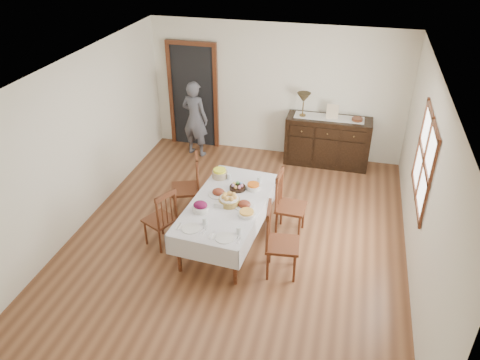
% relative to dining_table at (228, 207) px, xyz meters
% --- Properties ---
extents(ground, '(6.00, 6.00, 0.00)m').
position_rel_dining_table_xyz_m(ground, '(0.12, 0.14, -0.61)').
color(ground, brown).
extents(room_shell, '(5.02, 6.02, 2.65)m').
position_rel_dining_table_xyz_m(room_shell, '(-0.02, 0.56, 1.03)').
color(room_shell, white).
rests_on(room_shell, ground).
extents(dining_table, '(1.19, 2.10, 0.70)m').
position_rel_dining_table_xyz_m(dining_table, '(0.00, 0.00, 0.00)').
color(dining_table, silver).
rests_on(dining_table, ground).
extents(chair_left_near, '(0.53, 0.53, 0.96)m').
position_rel_dining_table_xyz_m(chair_left_near, '(-0.91, -0.33, -0.13)').
color(chair_left_near, '#552916').
rests_on(chair_left_near, ground).
extents(chair_left_far, '(0.58, 0.58, 1.08)m').
position_rel_dining_table_xyz_m(chair_left_far, '(-0.80, 0.54, -0.06)').
color(chair_left_far, '#552916').
rests_on(chair_left_far, ground).
extents(chair_right_near, '(0.49, 0.49, 1.07)m').
position_rel_dining_table_xyz_m(chair_right_near, '(0.85, -0.51, -0.07)').
color(chair_right_near, '#552916').
rests_on(chair_right_near, ground).
extents(chair_right_far, '(0.46, 0.46, 1.05)m').
position_rel_dining_table_xyz_m(chair_right_far, '(0.82, 0.43, -0.08)').
color(chair_right_far, '#552916').
rests_on(chair_right_far, ground).
extents(sideboard, '(1.60, 0.58, 0.96)m').
position_rel_dining_table_xyz_m(sideboard, '(1.21, 2.86, -0.13)').
color(sideboard, black).
rests_on(sideboard, ground).
extents(person, '(0.58, 0.44, 1.64)m').
position_rel_dining_table_xyz_m(person, '(-1.40, 2.64, 0.21)').
color(person, '#4F515B').
rests_on(person, ground).
extents(bread_basket, '(0.31, 0.31, 0.17)m').
position_rel_dining_table_xyz_m(bread_basket, '(0.04, -0.04, 0.16)').
color(bread_basket, olive).
rests_on(bread_basket, dining_table).
extents(egg_basket, '(0.25, 0.25, 0.10)m').
position_rel_dining_table_xyz_m(egg_basket, '(0.05, 0.38, 0.12)').
color(egg_basket, black).
rests_on(egg_basket, dining_table).
extents(ham_platter_a, '(0.31, 0.31, 0.11)m').
position_rel_dining_table_xyz_m(ham_platter_a, '(-0.19, 0.17, 0.12)').
color(ham_platter_a, silver).
rests_on(ham_platter_a, dining_table).
extents(ham_platter_b, '(0.29, 0.29, 0.11)m').
position_rel_dining_table_xyz_m(ham_platter_b, '(0.26, -0.05, 0.12)').
color(ham_platter_b, silver).
rests_on(ham_platter_b, dining_table).
extents(beet_bowl, '(0.23, 0.23, 0.15)m').
position_rel_dining_table_xyz_m(beet_bowl, '(-0.31, -0.31, 0.15)').
color(beet_bowl, silver).
rests_on(beet_bowl, dining_table).
extents(carrot_bowl, '(0.21, 0.21, 0.10)m').
position_rel_dining_table_xyz_m(carrot_bowl, '(0.28, 0.44, 0.13)').
color(carrot_bowl, silver).
rests_on(carrot_bowl, dining_table).
extents(pineapple_bowl, '(0.24, 0.24, 0.15)m').
position_rel_dining_table_xyz_m(pineapple_bowl, '(-0.31, 0.66, 0.15)').
color(pineapple_bowl, tan).
rests_on(pineapple_bowl, dining_table).
extents(casserole_dish, '(0.25, 0.25, 0.07)m').
position_rel_dining_table_xyz_m(casserole_dish, '(0.34, -0.26, 0.12)').
color(casserole_dish, silver).
rests_on(casserole_dish, dining_table).
extents(butter_dish, '(0.15, 0.10, 0.07)m').
position_rel_dining_table_xyz_m(butter_dish, '(-0.08, -0.14, 0.12)').
color(butter_dish, silver).
rests_on(butter_dish, dining_table).
extents(setting_left, '(0.43, 0.31, 0.10)m').
position_rel_dining_table_xyz_m(setting_left, '(-0.26, -0.70, 0.11)').
color(setting_left, silver).
rests_on(setting_left, dining_table).
extents(setting_right, '(0.43, 0.31, 0.10)m').
position_rel_dining_table_xyz_m(setting_right, '(0.24, -0.79, 0.11)').
color(setting_right, silver).
rests_on(setting_right, dining_table).
extents(glass_far_a, '(0.07, 0.07, 0.10)m').
position_rel_dining_table_xyz_m(glass_far_a, '(-0.15, 0.64, 0.14)').
color(glass_far_a, silver).
rests_on(glass_far_a, dining_table).
extents(glass_far_b, '(0.07, 0.07, 0.10)m').
position_rel_dining_table_xyz_m(glass_far_b, '(0.33, 0.65, 0.14)').
color(glass_far_b, silver).
rests_on(glass_far_b, dining_table).
extents(runner, '(1.30, 0.35, 0.01)m').
position_rel_dining_table_xyz_m(runner, '(1.19, 2.89, 0.35)').
color(runner, white).
rests_on(runner, sideboard).
extents(table_lamp, '(0.26, 0.26, 0.46)m').
position_rel_dining_table_xyz_m(table_lamp, '(0.69, 2.84, 0.70)').
color(table_lamp, brown).
rests_on(table_lamp, sideboard).
extents(picture_frame, '(0.22, 0.08, 0.28)m').
position_rel_dining_table_xyz_m(picture_frame, '(1.24, 2.84, 0.49)').
color(picture_frame, beige).
rests_on(picture_frame, sideboard).
extents(deco_bowl, '(0.20, 0.20, 0.06)m').
position_rel_dining_table_xyz_m(deco_bowl, '(1.71, 2.86, 0.38)').
color(deco_bowl, '#552916').
rests_on(deco_bowl, sideboard).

